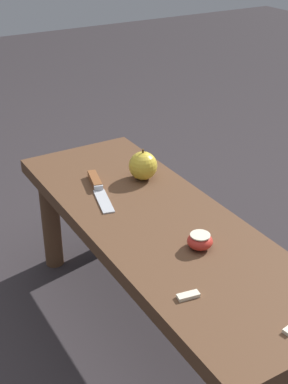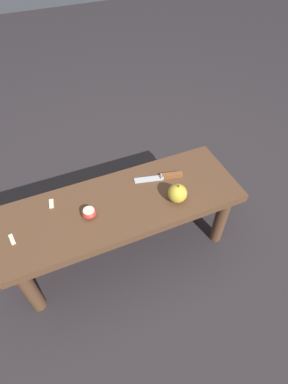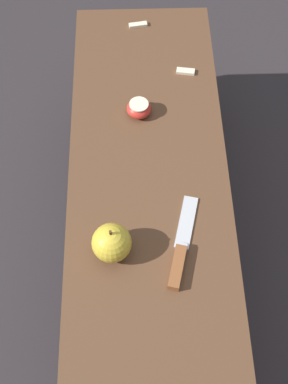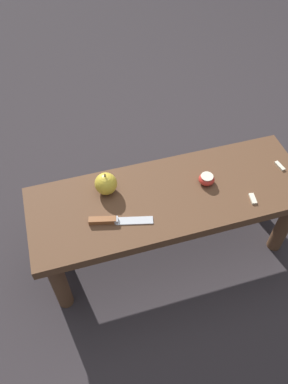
{
  "view_description": "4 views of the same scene",
  "coord_description": "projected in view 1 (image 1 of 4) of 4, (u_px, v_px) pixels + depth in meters",
  "views": [
    {
      "loc": [
        0.98,
        -0.63,
        1.1
      ],
      "look_at": [
        -0.1,
        0.01,
        0.42
      ],
      "focal_mm": 50.0,
      "sensor_mm": 36.0,
      "label": 1
    },
    {
      "loc": [
        0.24,
        0.81,
        1.38
      ],
      "look_at": [
        -0.1,
        0.01,
        0.42
      ],
      "focal_mm": 28.0,
      "sensor_mm": 36.0,
      "label": 2
    },
    {
      "loc": [
        -0.71,
        0.03,
        1.43
      ],
      "look_at": [
        -0.1,
        0.01,
        0.42
      ],
      "focal_mm": 50.0,
      "sensor_mm": 36.0,
      "label": 3
    },
    {
      "loc": [
        -0.34,
        -0.82,
        1.47
      ],
      "look_at": [
        -0.1,
        0.01,
        0.42
      ],
      "focal_mm": 35.0,
      "sensor_mm": 36.0,
      "label": 4
    }
  ],
  "objects": [
    {
      "name": "apple_slice_center",
      "position": [
        188.0,
        296.0,
        1.1
      ],
      "size": [
        0.03,
        0.05,
        0.01
      ],
      "color": "beige",
      "rests_on": "wooden_bench"
    },
    {
      "name": "knife",
      "position": [
        97.0,
        186.0,
        1.52
      ],
      "size": [
        0.23,
        0.08,
        0.02
      ],
      "rotation": [
        0.0,
        0.0,
        -0.24
      ],
      "color": "#B7BABF",
      "rests_on": "wooden_bench"
    },
    {
      "name": "wooden_bench",
      "position": [
        159.0,
        243.0,
        1.4
      ],
      "size": [
        1.07,
        0.37,
        0.38
      ],
      "color": "brown",
      "rests_on": "ground_plane"
    },
    {
      "name": "apple_whole",
      "position": [
        143.0,
        166.0,
        1.56
      ],
      "size": [
        0.08,
        0.08,
        0.09
      ],
      "color": "gold",
      "rests_on": "wooden_bench"
    },
    {
      "name": "apple_cut",
      "position": [
        200.0,
        241.0,
        1.25
      ],
      "size": [
        0.06,
        0.06,
        0.04
      ],
      "color": "red",
      "rests_on": "wooden_bench"
    },
    {
      "name": "ground_plane",
      "position": [
        158.0,
        333.0,
        1.55
      ],
      "size": [
        8.0,
        8.0,
        0.0
      ],
      "primitive_type": "plane",
      "color": "#2D282B"
    }
  ]
}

